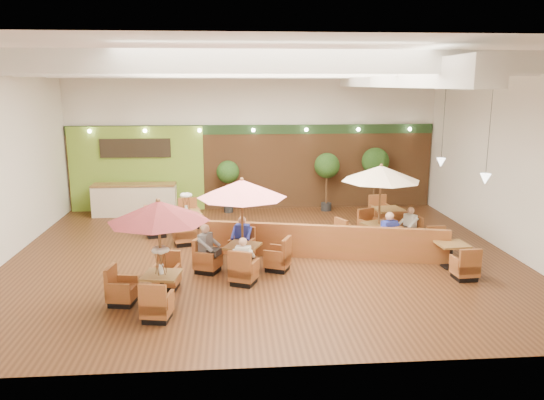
{
  "coord_description": "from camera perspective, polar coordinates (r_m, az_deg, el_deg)",
  "views": [
    {
      "loc": [
        -0.84,
        -14.21,
        4.74
      ],
      "look_at": [
        0.3,
        0.5,
        1.5
      ],
      "focal_mm": 35.0,
      "sensor_mm": 36.0,
      "label": 1
    }
  ],
  "objects": [
    {
      "name": "table_1",
      "position": [
        13.36,
        -3.23,
        -0.83
      ],
      "size": [
        2.56,
        2.56,
        2.46
      ],
      "rotation": [
        0.0,
        0.0,
        -0.4
      ],
      "color": "brown",
      "rests_on": "ground"
    },
    {
      "name": "diner_0",
      "position": [
        12.76,
        -3.09,
        -5.95
      ],
      "size": [
        0.39,
        0.34,
        0.72
      ],
      "rotation": [
        0.0,
        0.0,
        -0.23
      ],
      "color": "white",
      "rests_on": "ground"
    },
    {
      "name": "topiary_2",
      "position": [
        20.47,
        11.05,
        3.85
      ],
      "size": [
        1.03,
        1.03,
        2.39
      ],
      "color": "black",
      "rests_on": "ground"
    },
    {
      "name": "table_5",
      "position": [
        17.76,
        12.39,
        -2.15
      ],
      "size": [
        0.99,
        2.67,
        0.97
      ],
      "rotation": [
        0.0,
        0.0,
        0.14
      ],
      "color": "brown",
      "rests_on": "ground"
    },
    {
      "name": "booth_divider",
      "position": [
        14.77,
        5.52,
        -4.49
      ],
      "size": [
        6.65,
        1.7,
        0.94
      ],
      "primitive_type": "cube",
      "rotation": [
        0.0,
        0.0,
        -0.23
      ],
      "color": "brown",
      "rests_on": "ground"
    },
    {
      "name": "table_2",
      "position": [
        15.69,
        11.56,
        1.01
      ],
      "size": [
        2.61,
        2.61,
        2.5
      ],
      "rotation": [
        0.0,
        0.0,
        0.41
      ],
      "color": "brown",
      "rests_on": "ground"
    },
    {
      "name": "table_3",
      "position": [
        17.07,
        -10.01,
        -2.35
      ],
      "size": [
        1.9,
        2.73,
        1.55
      ],
      "rotation": [
        0.0,
        0.0,
        0.26
      ],
      "color": "brown",
      "rests_on": "ground"
    },
    {
      "name": "table_4",
      "position": [
        14.75,
        18.7,
        -5.71
      ],
      "size": [
        0.8,
        2.28,
        0.85
      ],
      "rotation": [
        0.0,
        0.0,
        0.05
      ],
      "color": "brown",
      "rests_on": "ground"
    },
    {
      "name": "room",
      "position": [
        15.51,
        -0.4,
        8.28
      ],
      "size": [
        14.04,
        14.0,
        5.52
      ],
      "color": "#381E0F",
      "rests_on": "ground"
    },
    {
      "name": "diner_2",
      "position": [
        13.62,
        -6.98,
        -4.7
      ],
      "size": [
        0.43,
        0.45,
        0.81
      ],
      "rotation": [
        0.0,
        0.0,
        4.27
      ],
      "color": "slate",
      "rests_on": "ground"
    },
    {
      "name": "table_0",
      "position": [
        11.62,
        -12.28,
        -3.05
      ],
      "size": [
        2.28,
        2.38,
        2.38
      ],
      "rotation": [
        0.0,
        0.0,
        -0.17
      ],
      "color": "brown",
      "rests_on": "ground"
    },
    {
      "name": "topiary_1",
      "position": [
        20.08,
        5.93,
        3.46
      ],
      "size": [
        0.95,
        0.95,
        2.21
      ],
      "color": "black",
      "rests_on": "ground"
    },
    {
      "name": "topiary_0",
      "position": [
        19.79,
        -4.76,
        2.81
      ],
      "size": [
        0.85,
        0.85,
        1.96
      ],
      "color": "black",
      "rests_on": "ground"
    },
    {
      "name": "diner_1",
      "position": [
        14.47,
        -3.27,
        -3.66
      ],
      "size": [
        0.42,
        0.38,
        0.77
      ],
      "rotation": [
        0.0,
        0.0,
        2.86
      ],
      "color": "#2533A3",
      "rests_on": "ground"
    },
    {
      "name": "diner_4",
      "position": [
        16.18,
        14.52,
        -2.35
      ],
      "size": [
        0.4,
        0.41,
        0.74
      ],
      "rotation": [
        0.0,
        0.0,
        2.04
      ],
      "color": "white",
      "rests_on": "ground"
    },
    {
      "name": "service_counter",
      "position": [
        20.07,
        -14.54,
        0.03
      ],
      "size": [
        3.0,
        0.75,
        1.18
      ],
      "color": "beige",
      "rests_on": "ground"
    },
    {
      "name": "diner_3",
      "position": [
        15.06,
        12.35,
        -3.18
      ],
      "size": [
        0.47,
        0.44,
        0.84
      ],
      "rotation": [
        0.0,
        0.0,
        0.39
      ],
      "color": "#2533A3",
      "rests_on": "ground"
    }
  ]
}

